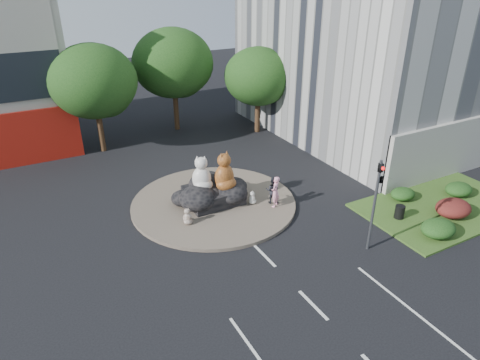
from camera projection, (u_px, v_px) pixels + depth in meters
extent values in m
plane|color=black|center=(313.00, 305.00, 18.41)|extent=(120.00, 120.00, 0.00)
cylinder|color=brown|center=(214.00, 203.00, 26.24)|extent=(10.00, 10.00, 0.20)
cube|color=#2F521B|center=(442.00, 207.00, 25.87)|extent=(10.00, 6.00, 0.12)
cylinder|color=#382314|center=(100.00, 128.00, 33.18)|extent=(0.44, 0.44, 3.74)
ellipsoid|color=#143812|center=(93.00, 81.00, 31.56)|extent=(6.46, 6.46, 5.49)
sphere|color=#143812|center=(104.00, 90.00, 32.67)|extent=(4.25, 4.25, 4.25)
sphere|color=#143812|center=(85.00, 91.00, 31.29)|extent=(3.74, 3.74, 3.74)
cylinder|color=#382314|center=(176.00, 108.00, 37.70)|extent=(0.44, 0.44, 3.96)
ellipsoid|color=#143812|center=(173.00, 63.00, 35.98)|extent=(6.84, 6.84, 5.81)
sphere|color=#143812|center=(180.00, 72.00, 37.11)|extent=(4.50, 4.50, 4.50)
sphere|color=#143812|center=(167.00, 72.00, 35.72)|extent=(3.96, 3.96, 3.96)
cylinder|color=#382314|center=(257.00, 113.00, 37.26)|extent=(0.44, 0.44, 3.30)
ellipsoid|color=#143812|center=(258.00, 76.00, 35.83)|extent=(5.70, 5.70, 4.84)
sphere|color=#143812|center=(263.00, 83.00, 36.89)|extent=(3.75, 3.75, 3.75)
sphere|color=#143812|center=(253.00, 84.00, 35.52)|extent=(3.30, 3.30, 3.30)
ellipsoid|color=#143812|center=(438.00, 228.00, 22.79)|extent=(2.00, 1.60, 0.90)
ellipsoid|color=#4A1913|center=(453.00, 208.00, 24.62)|extent=(2.20, 1.76, 0.99)
ellipsoid|color=#143812|center=(459.00, 189.00, 26.91)|extent=(1.80, 1.44, 0.81)
ellipsoid|color=#143812|center=(403.00, 194.00, 26.46)|extent=(1.60, 1.28, 0.72)
cylinder|color=#595B60|center=(374.00, 207.00, 21.01)|extent=(0.14, 0.14, 5.00)
imported|color=black|center=(379.00, 176.00, 20.25)|extent=(0.21, 0.26, 1.30)
imported|color=black|center=(381.00, 179.00, 20.43)|extent=(0.26, 1.24, 0.50)
sphere|color=red|center=(383.00, 168.00, 19.91)|extent=(0.18, 0.18, 0.18)
cylinder|color=#595B60|center=(401.00, 119.00, 28.48)|extent=(0.18, 0.18, 8.00)
cylinder|color=#595B60|center=(401.00, 59.00, 26.27)|extent=(2.00, 0.12, 0.12)
cube|color=silver|center=(388.00, 62.00, 25.89)|extent=(0.50, 0.22, 0.12)
imported|color=pink|center=(275.00, 192.00, 25.25)|extent=(0.84, 0.80, 1.94)
imported|color=black|center=(272.00, 190.00, 25.67)|extent=(1.04, 1.02, 1.69)
cylinder|color=black|center=(400.00, 212.00, 24.46)|extent=(0.62, 0.62, 0.77)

